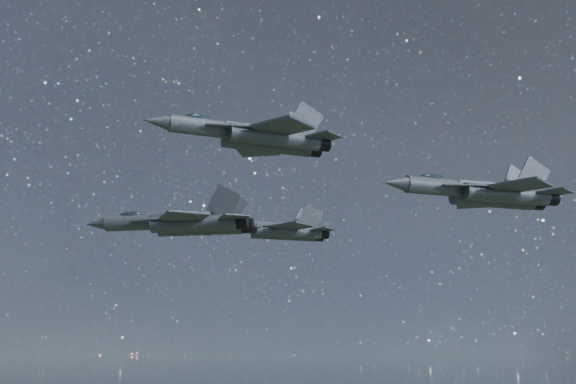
{
  "coord_description": "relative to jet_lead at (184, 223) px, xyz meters",
  "views": [
    {
      "loc": [
        -0.11,
        -67.87,
        133.45
      ],
      "look_at": [
        -1.28,
        -0.84,
        149.75
      ],
      "focal_mm": 42.0,
      "sensor_mm": 36.0,
      "label": 1
    }
  ],
  "objects": [
    {
      "name": "jet_lead",
      "position": [
        0.0,
        0.0,
        0.0
      ],
      "size": [
        20.35,
        14.1,
        5.11
      ],
      "rotation": [
        0.0,
        0.0,
        -0.16
      ],
      "color": "#31363D"
    },
    {
      "name": "jet_left",
      "position": [
        9.92,
        7.68,
        0.62
      ],
      "size": [
        17.06,
        11.46,
        4.31
      ],
      "rotation": [
        0.0,
        0.0,
        0.31
      ],
      "color": "#31363D"
    },
    {
      "name": "jet_right",
      "position": [
        9.47,
        -22.52,
        2.59
      ],
      "size": [
        15.33,
        10.12,
        3.92
      ],
      "rotation": [
        0.0,
        0.0,
        0.39
      ],
      "color": "#31363D"
    },
    {
      "name": "jet_slot",
      "position": [
        31.24,
        -8.27,
        1.33
      ],
      "size": [
        19.27,
        12.94,
        4.87
      ],
      "rotation": [
        0.0,
        0.0,
        0.31
      ],
      "color": "#31363D"
    }
  ]
}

